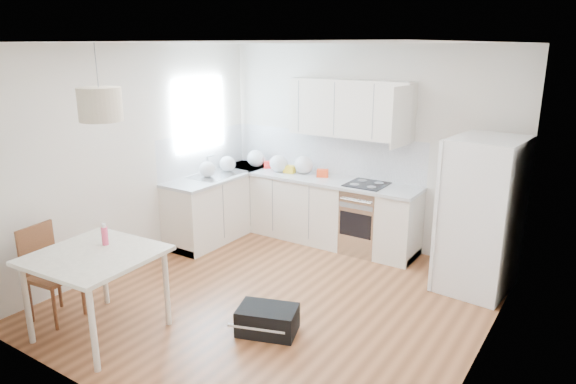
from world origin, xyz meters
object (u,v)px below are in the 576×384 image
(gym_bag, at_px, (267,320))
(dining_chair, at_px, (54,274))
(dining_table, at_px, (95,263))
(refrigerator, at_px, (483,215))

(gym_bag, bearing_deg, dining_chair, -173.06)
(dining_table, xyz_separation_m, dining_chair, (-0.61, -0.06, -0.25))
(refrigerator, distance_m, gym_bag, 2.65)
(dining_table, relative_size, dining_chair, 1.15)
(dining_chair, relative_size, gym_bag, 1.72)
(dining_chair, bearing_deg, refrigerator, 35.36)
(refrigerator, height_order, dining_table, refrigerator)
(refrigerator, relative_size, gym_bag, 3.09)
(dining_table, distance_m, dining_chair, 0.66)
(dining_table, relative_size, gym_bag, 1.98)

